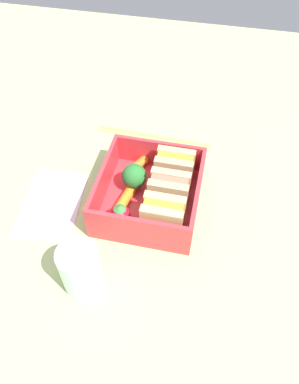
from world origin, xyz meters
TOP-DOWN VIEW (x-y plane):
  - ground_plane at (0.00, 0.00)cm, footprint 120.00×120.00cm
  - bento_tray at (0.00, 0.00)cm, footprint 15.64×14.59cm
  - bento_rim at (0.00, 0.00)cm, footprint 15.64×14.59cm
  - sandwich_left at (-4.61, 2.88)cm, footprint 3.66×5.76cm
  - sandwich_center_left at (0.00, 2.88)cm, footprint 3.66×5.76cm
  - sandwich_center at (4.61, 2.88)cm, footprint 3.66×5.76cm
  - carrot_stick_left at (-5.59, -3.20)cm, footprint 4.12×3.13cm
  - broccoli_floret at (-1.69, -2.72)cm, footprint 3.77×3.77cm
  - carrot_stick_far_left at (1.87, -3.46)cm, footprint 5.28×2.52cm
  - strawberry_far_left at (5.05, -3.10)cm, footprint 2.95×2.95cm
  - chopstick_pair at (-14.83, -2.48)cm, footprint 2.45×20.34cm
  - drinking_glass at (14.68, -5.49)cm, footprint 5.10×5.10cm
  - folded_napkin at (3.36, -14.52)cm, footprint 14.03×9.98cm

SIDE VIEW (x-z plane):
  - ground_plane at x=0.00cm, z-range -2.00..0.00cm
  - folded_napkin at x=3.36cm, z-range 0.00..0.40cm
  - chopstick_pair at x=-14.83cm, z-range 0.00..0.70cm
  - bento_tray at x=0.00cm, z-range 0.00..1.20cm
  - carrot_stick_left at x=-5.59cm, z-range 1.20..2.71cm
  - carrot_stick_far_left at x=1.87cm, z-range 1.20..2.73cm
  - strawberry_far_left at x=5.05cm, z-range 1.02..4.58cm
  - bento_rim at x=0.00cm, z-range 1.20..5.91cm
  - drinking_glass at x=14.68cm, z-range 0.00..7.25cm
  - broccoli_floret at x=-1.69cm, z-range 1.48..5.90cm
  - sandwich_left at x=-4.61cm, z-range 1.20..6.38cm
  - sandwich_center_left at x=0.00cm, z-range 1.20..6.38cm
  - sandwich_center at x=4.61cm, z-range 1.20..6.38cm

